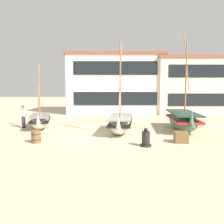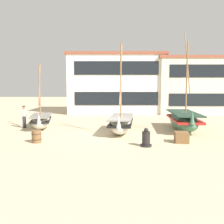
{
  "view_description": "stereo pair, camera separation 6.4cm",
  "coord_description": "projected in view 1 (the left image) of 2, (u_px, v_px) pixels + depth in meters",
  "views": [
    {
      "loc": [
        -0.1,
        -15.52,
        3.1
      ],
      "look_at": [
        0.0,
        1.0,
        1.4
      ],
      "focal_mm": 39.21,
      "sensor_mm": 36.0,
      "label": 1
    },
    {
      "loc": [
        -0.04,
        -15.52,
        3.1
      ],
      "look_at": [
        0.0,
        1.0,
        1.4
      ],
      "focal_mm": 39.21,
      "sensor_mm": 36.0,
      "label": 2
    }
  ],
  "objects": [
    {
      "name": "fishing_boat_near_left",
      "position": [
        40.0,
        121.0,
        18.37
      ],
      "size": [
        2.03,
        3.86,
        4.79
      ],
      "color": "silver",
      "rests_on": "ground"
    },
    {
      "name": "harbor_building_main",
      "position": [
        115.0,
        84.0,
        29.91
      ],
      "size": [
        11.34,
        6.75,
        6.94
      ],
      "color": "white",
      "rests_on": "ground"
    },
    {
      "name": "fishing_boat_centre_large",
      "position": [
        183.0,
        120.0,
        17.61
      ],
      "size": [
        2.11,
        5.29,
        6.92
      ],
      "color": "#427056",
      "rests_on": "ground"
    },
    {
      "name": "ground_plane",
      "position": [
        112.0,
        135.0,
        15.76
      ],
      "size": [
        120.0,
        120.0,
        0.0
      ],
      "primitive_type": "plane",
      "color": "#CCB78E"
    },
    {
      "name": "fisherman_by_hull",
      "position": [
        23.0,
        117.0,
        18.45
      ],
      "size": [
        0.41,
        0.33,
        1.68
      ],
      "color": "#33333D",
      "rests_on": "ground"
    },
    {
      "name": "cargo_crate",
      "position": [
        181.0,
        137.0,
        13.65
      ],
      "size": [
        0.8,
        0.8,
        0.61
      ],
      "primitive_type": "cube",
      "rotation": [
        0.0,
        0.0,
        1.46
      ],
      "color": "brown",
      "rests_on": "ground"
    },
    {
      "name": "wooden_barrel",
      "position": [
        36.0,
        137.0,
        13.59
      ],
      "size": [
        0.56,
        0.56,
        0.7
      ],
      "color": "brown",
      "rests_on": "ground"
    },
    {
      "name": "harbor_building_annex",
      "position": [
        201.0,
        86.0,
        29.05
      ],
      "size": [
        11.31,
        5.48,
        6.5
      ],
      "color": "beige",
      "rests_on": "ground"
    },
    {
      "name": "fishing_boat_far_right",
      "position": [
        121.0,
        123.0,
        16.58
      ],
      "size": [
        1.96,
        4.49,
        5.91
      ],
      "color": "silver",
      "rests_on": "ground"
    },
    {
      "name": "capstan_winch",
      "position": [
        146.0,
        139.0,
        12.77
      ],
      "size": [
        0.6,
        0.6,
        0.98
      ],
      "color": "black",
      "rests_on": "ground"
    }
  ]
}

